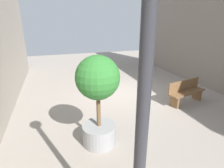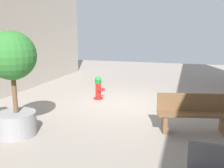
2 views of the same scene
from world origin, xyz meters
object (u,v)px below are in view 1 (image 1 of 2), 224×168
at_px(bench_near, 186,91).
at_px(planter_tree, 98,93).
at_px(street_lamp, 144,95).
at_px(fire_hydrant, 95,85).

relative_size(bench_near, planter_tree, 0.74).
bearing_deg(bench_near, street_lamp, 44.09).
bearing_deg(fire_hydrant, bench_near, 146.04).
xyz_separation_m(planter_tree, street_lamp, (0.21, 2.71, 1.05)).
relative_size(fire_hydrant, bench_near, 0.46).
distance_m(planter_tree, street_lamp, 2.92).
bearing_deg(fire_hydrant, planter_tree, 78.04).
height_order(fire_hydrant, bench_near, bench_near).
height_order(bench_near, street_lamp, street_lamp).
bearing_deg(bench_near, planter_tree, 19.41).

